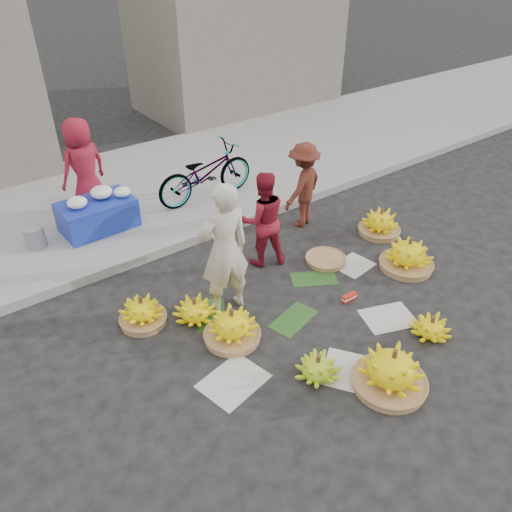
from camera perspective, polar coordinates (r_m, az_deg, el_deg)
ground at (r=6.60m, az=3.85°, el=-5.98°), size 80.00×80.00×0.00m
curb at (r=8.03m, az=-6.19°, el=2.55°), size 40.00×0.25×0.15m
sidewalk at (r=9.71m, az=-12.68°, el=7.59°), size 40.00×4.00×0.12m
building_right at (r=14.05m, az=-2.34°, el=26.71°), size 5.00×3.00×5.00m
newspaper_scatter at (r=6.17m, az=8.66°, el=-9.73°), size 3.20×1.80×0.00m
banana_leaves at (r=6.67m, az=2.08°, el=-5.41°), size 2.00×1.00×0.00m
banana_bunch_0 at (r=6.03m, az=-2.77°, el=-8.04°), size 0.67×0.67×0.46m
banana_bunch_1 at (r=5.67m, az=7.06°, el=-12.55°), size 0.51×0.51×0.32m
banana_bunch_2 at (r=5.65m, az=15.22°, el=-12.49°), size 0.87×0.87×0.53m
banana_bunch_3 at (r=6.47m, az=19.37°, el=-7.73°), size 0.48×0.48×0.30m
banana_bunch_4 at (r=7.53m, az=16.97°, el=0.14°), size 0.88×0.88×0.51m
banana_bunch_5 at (r=8.30m, az=14.01°, el=3.71°), size 0.68×0.68×0.45m
banana_bunch_6 at (r=6.38m, az=-6.99°, el=-6.15°), size 0.68×0.68×0.33m
banana_bunch_7 at (r=6.42m, az=-12.87°, el=-6.27°), size 0.61×0.61×0.41m
basket_spare at (r=7.51m, az=7.95°, el=-0.42°), size 0.72×0.72×0.07m
incense_stack at (r=6.80m, az=10.62°, el=-4.65°), size 0.22×0.08×0.09m
vendor_cream at (r=6.10m, az=-3.64°, el=0.70°), size 0.70×0.51×1.79m
vendor_red at (r=7.08m, az=0.75°, el=4.19°), size 0.85×0.76×1.43m
man_striped at (r=8.12m, az=5.39°, el=8.03°), size 1.04×0.81×1.42m
flower_table at (r=8.32m, az=-17.64°, el=4.74°), size 1.16×0.75×0.66m
grey_bucket at (r=8.20m, az=-23.93°, el=1.98°), size 0.29×0.29×0.33m
flower_vendor at (r=8.64m, az=-19.09°, el=9.54°), size 0.90×0.70×1.62m
bicycle at (r=8.81m, az=-5.81°, el=9.43°), size 0.66×1.86×0.97m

